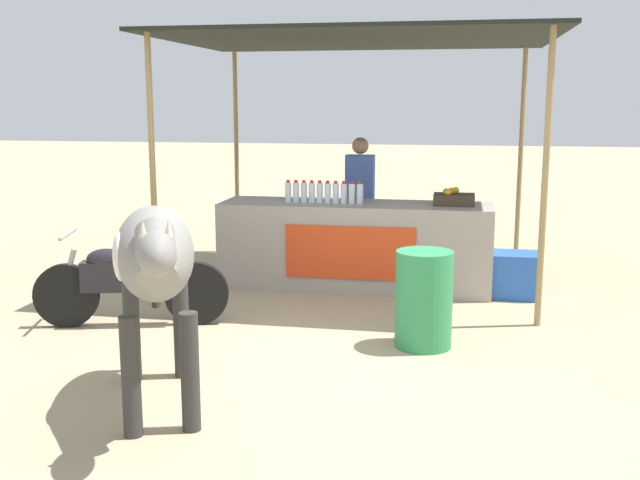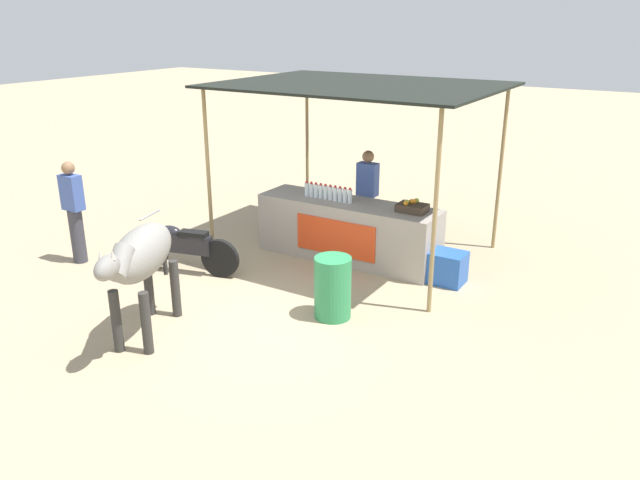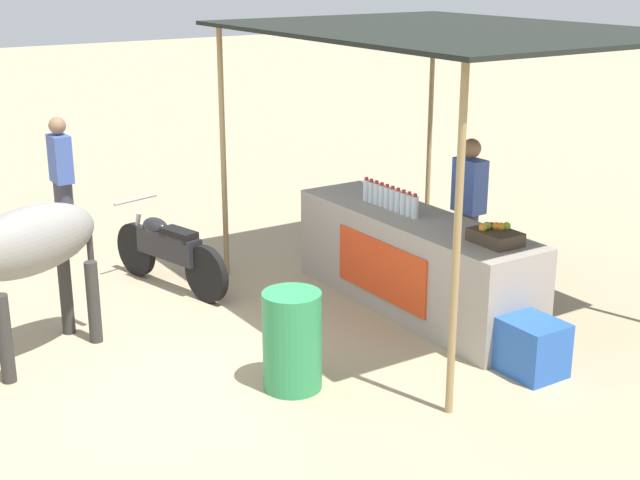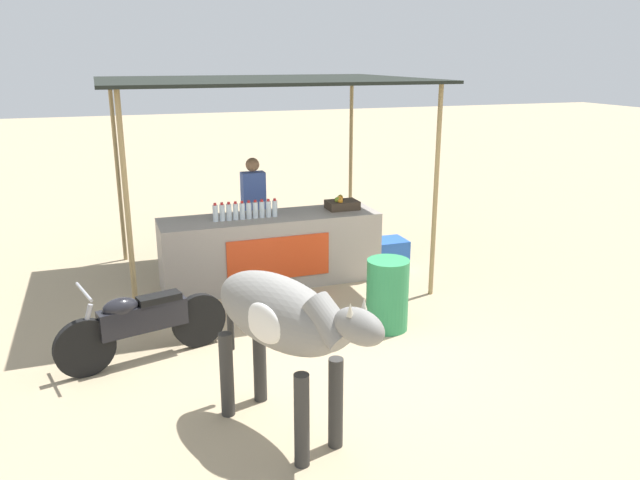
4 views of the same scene
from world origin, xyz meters
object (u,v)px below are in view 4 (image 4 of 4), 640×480
at_px(vendor_behind_counter, 254,212).
at_px(cooler_box, 385,255).
at_px(cow, 282,320).
at_px(stall_counter, 271,249).
at_px(fruit_crate, 342,204).
at_px(water_barrel, 387,295).
at_px(motorcycle_parked, 142,323).

distance_m(vendor_behind_counter, cooler_box, 2.04).
distance_m(cooler_box, cow, 4.40).
distance_m(vendor_behind_counter, cow, 4.41).
bearing_deg(cooler_box, stall_counter, 176.73).
xyz_separation_m(stall_counter, fruit_crate, (1.07, 0.06, 0.55)).
height_order(cooler_box, cow, cow).
height_order(stall_counter, cow, cow).
bearing_deg(water_barrel, fruit_crate, 83.94).
xyz_separation_m(vendor_behind_counter, cooler_box, (1.75, -0.85, -0.61)).
bearing_deg(cow, cooler_box, 53.66).
height_order(fruit_crate, motorcycle_parked, fruit_crate).
bearing_deg(vendor_behind_counter, fruit_crate, -31.87).
relative_size(cooler_box, motorcycle_parked, 0.34).
xyz_separation_m(stall_counter, cooler_box, (1.70, -0.10, -0.24)).
bearing_deg(cow, fruit_crate, 62.00).
relative_size(fruit_crate, motorcycle_parked, 0.25).
bearing_deg(motorcycle_parked, cow, -59.91).
xyz_separation_m(water_barrel, cow, (-1.72, -1.64, 0.62)).
bearing_deg(motorcycle_parked, vendor_behind_counter, 54.95).
bearing_deg(vendor_behind_counter, water_barrel, -71.37).
bearing_deg(fruit_crate, vendor_behind_counter, 148.13).
distance_m(stall_counter, motorcycle_parked, 2.62).
bearing_deg(stall_counter, fruit_crate, 2.94).
relative_size(water_barrel, motorcycle_parked, 0.47).
height_order(stall_counter, motorcycle_parked, stall_counter).
relative_size(stall_counter, cow, 1.66).
relative_size(water_barrel, cow, 0.46).
bearing_deg(motorcycle_parked, water_barrel, -2.18).
height_order(water_barrel, motorcycle_parked, motorcycle_parked).
xyz_separation_m(stall_counter, vendor_behind_counter, (-0.05, 0.75, 0.37)).
xyz_separation_m(vendor_behind_counter, water_barrel, (0.91, -2.70, -0.43)).
distance_m(cooler_box, water_barrel, 2.04).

